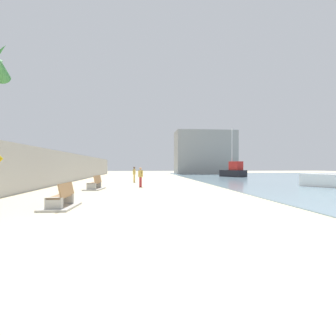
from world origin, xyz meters
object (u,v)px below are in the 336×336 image
object	(u,v)px
person_walking	(134,173)
boat_mid_bay	(234,171)
bench_near	(61,202)
bench_far	(95,186)
person_standing	(141,176)

from	to	relation	value
person_walking	boat_mid_bay	xyz separation A→B (m)	(14.21, 11.28, -0.02)
bench_near	bench_far	distance (m)	8.24
person_walking	boat_mid_bay	size ratio (longest dim) A/B	0.22
person_standing	boat_mid_bay	xyz separation A→B (m)	(13.58, 17.36, 0.00)
person_standing	person_walking	bearing A→B (deg)	95.93
person_walking	person_standing	world-z (taller)	person_walking
bench_near	person_walking	bearing A→B (deg)	81.48
bench_near	person_standing	size ratio (longest dim) A/B	1.39
bench_far	person_walking	world-z (taller)	person_walking
person_walking	person_standing	bearing A→B (deg)	-84.07
bench_near	person_walking	size ratio (longest dim) A/B	1.37
bench_near	person_walking	world-z (taller)	person_walking
person_walking	bench_near	bearing A→B (deg)	-98.52
bench_far	person_walking	distance (m)	8.36
bench_near	person_walking	distance (m)	16.37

